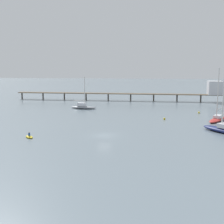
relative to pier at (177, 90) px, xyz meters
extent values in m
plane|color=slate|center=(-20.46, -52.69, -4.01)|extent=(400.00, 400.00, 0.00)
cube|color=brown|center=(-20.46, 0.96, -1.48)|extent=(76.29, 6.14, 0.30)
cylinder|color=#38332D|center=(-57.55, 2.70, -2.82)|extent=(0.50, 0.50, 2.39)
cylinder|color=#38332D|center=(-49.30, 2.31, -2.82)|extent=(0.50, 0.50, 2.39)
cylinder|color=#38332D|center=(-41.06, 1.93, -2.82)|extent=(0.50, 0.50, 2.39)
cylinder|color=#38332D|center=(-32.82, 1.54, -2.82)|extent=(0.50, 0.50, 2.39)
cylinder|color=#38332D|center=(-24.58, 1.15, -2.82)|extent=(0.50, 0.50, 2.39)
cylinder|color=#38332D|center=(-16.34, 0.77, -2.82)|extent=(0.50, 0.50, 2.39)
cylinder|color=#38332D|center=(-8.10, 0.38, -2.82)|extent=(0.50, 0.50, 2.39)
cylinder|color=#38332D|center=(0.14, -0.01, -2.82)|extent=(0.50, 0.50, 2.39)
cylinder|color=#38332D|center=(8.38, -0.39, -2.82)|extent=(0.50, 0.50, 2.39)
cube|color=silver|center=(12.95, -0.61, 1.01)|extent=(4.89, 4.89, 4.67)
ellipsoid|color=navy|center=(3.08, -48.34, -3.52)|extent=(8.07, 9.32, 0.98)
cylinder|color=silver|center=(2.78, -47.95, 3.39)|extent=(0.24, 0.24, 12.84)
ellipsoid|color=gray|center=(-30.15, -19.52, -3.62)|extent=(8.25, 3.26, 0.78)
cube|color=silver|center=(-30.79, -19.43, -2.73)|extent=(2.67, 1.82, 0.99)
cylinder|color=silver|center=(-29.76, -19.58, 1.21)|extent=(0.22, 0.22, 8.88)
cylinder|color=silver|center=(-31.54, -19.32, -1.63)|extent=(3.58, 0.69, 0.17)
ellipsoid|color=red|center=(4.94, -36.05, -3.68)|extent=(6.53, 8.70, 0.65)
cube|color=silver|center=(5.31, -35.45, -3.01)|extent=(2.72, 3.07, 0.69)
cylinder|color=silver|center=(4.71, -36.43, 2.61)|extent=(0.23, 0.23, 11.92)
cylinder|color=silver|center=(5.78, -34.68, -1.21)|extent=(2.30, 3.60, 0.18)
ellipsoid|color=yellow|center=(-34.30, -55.52, -3.84)|extent=(2.23, 2.35, 0.35)
cylinder|color=navy|center=(-34.30, -55.52, -3.39)|extent=(0.51, 0.51, 0.55)
sphere|color=tan|center=(-34.30, -55.52, -2.99)|extent=(0.24, 0.24, 0.24)
sphere|color=yellow|center=(-7.49, -35.58, -3.75)|extent=(0.53, 0.53, 0.53)
sphere|color=yellow|center=(2.83, -25.36, -3.75)|extent=(0.51, 0.51, 0.51)
camera|label=1|loc=(-14.58, -109.75, 10.08)|focal=49.10mm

